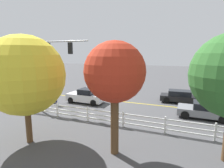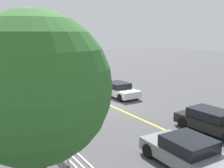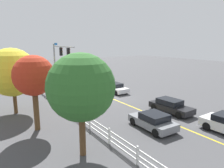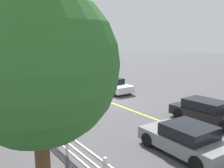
{
  "view_description": "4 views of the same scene",
  "coord_description": "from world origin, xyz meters",
  "px_view_note": "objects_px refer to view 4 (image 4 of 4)",
  "views": [
    {
      "loc": [
        -8.38,
        18.15,
        5.22
      ],
      "look_at": [
        -1.83,
        2.1,
        2.26
      ],
      "focal_mm": 29.21,
      "sensor_mm": 36.0,
      "label": 1
    },
    {
      "loc": [
        -17.01,
        10.22,
        5.6
      ],
      "look_at": [
        -3.69,
        1.95,
        2.49
      ],
      "focal_mm": 41.77,
      "sensor_mm": 36.0,
      "label": 2
    },
    {
      "loc": [
        -21.06,
        13.28,
        6.74
      ],
      "look_at": [
        -3.23,
        1.63,
        2.42
      ],
      "focal_mm": 33.16,
      "sensor_mm": 36.0,
      "label": 3
    },
    {
      "loc": [
        -16.34,
        10.39,
        4.87
      ],
      "look_at": [
        -3.72,
        1.64,
        1.99
      ],
      "focal_mm": 40.18,
      "sensor_mm": 36.0,
      "label": 4
    }
  ],
  "objects_px": {
    "car_2": "(75,91)",
    "pedestrian": "(40,85)",
    "car_0": "(186,139)",
    "tree_1": "(38,66)",
    "car_1": "(112,85)",
    "car_4": "(207,112)"
  },
  "relations": [
    {
      "from": "car_2",
      "to": "tree_1",
      "type": "distance_m",
      "value": 13.92
    },
    {
      "from": "car_1",
      "to": "car_2",
      "type": "height_order",
      "value": "car_2"
    },
    {
      "from": "car_0",
      "to": "car_1",
      "type": "relative_size",
      "value": 0.96
    },
    {
      "from": "car_0",
      "to": "car_4",
      "type": "height_order",
      "value": "car_4"
    },
    {
      "from": "car_1",
      "to": "car_2",
      "type": "xyz_separation_m",
      "value": [
        -0.49,
        3.91,
        0.08
      ]
    },
    {
      "from": "car_2",
      "to": "car_4",
      "type": "relative_size",
      "value": 0.9
    },
    {
      "from": "car_0",
      "to": "car_1",
      "type": "xyz_separation_m",
      "value": [
        11.66,
        -4.26,
        -0.01
      ]
    },
    {
      "from": "car_2",
      "to": "pedestrian",
      "type": "distance_m",
      "value": 3.16
    },
    {
      "from": "car_4",
      "to": "tree_1",
      "type": "bearing_deg",
      "value": -80.26
    },
    {
      "from": "car_0",
      "to": "tree_1",
      "type": "relative_size",
      "value": 0.63
    },
    {
      "from": "car_1",
      "to": "car_2",
      "type": "relative_size",
      "value": 1.04
    },
    {
      "from": "car_4",
      "to": "tree_1",
      "type": "distance_m",
      "value": 11.34
    },
    {
      "from": "car_2",
      "to": "tree_1",
      "type": "height_order",
      "value": "tree_1"
    },
    {
      "from": "car_0",
      "to": "pedestrian",
      "type": "relative_size",
      "value": 2.33
    },
    {
      "from": "car_2",
      "to": "car_0",
      "type": "bearing_deg",
      "value": 178.6
    },
    {
      "from": "car_1",
      "to": "pedestrian",
      "type": "distance_m",
      "value": 6.14
    },
    {
      "from": "pedestrian",
      "to": "tree_1",
      "type": "distance_m",
      "value": 15.36
    },
    {
      "from": "car_1",
      "to": "tree_1",
      "type": "distance_m",
      "value": 16.54
    },
    {
      "from": "car_4",
      "to": "tree_1",
      "type": "relative_size",
      "value": 0.71
    },
    {
      "from": "car_1",
      "to": "pedestrian",
      "type": "height_order",
      "value": "pedestrian"
    },
    {
      "from": "car_1",
      "to": "car_4",
      "type": "height_order",
      "value": "car_4"
    },
    {
      "from": "car_1",
      "to": "pedestrian",
      "type": "relative_size",
      "value": 2.43
    }
  ]
}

